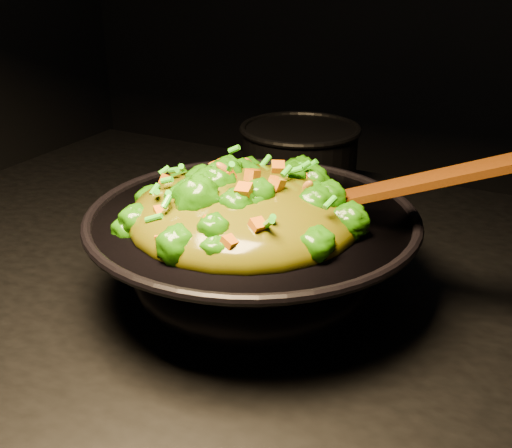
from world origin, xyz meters
The scene contains 4 objects.
wok centered at (0.07, -0.08, 0.96)m, with size 0.40×0.40×0.11m, color black, non-canonical shape.
stir_fry centered at (0.07, -0.09, 1.06)m, with size 0.28×0.28×0.10m, color #1C5906, non-canonical shape.
spatula centered at (0.25, -0.03, 1.07)m, with size 0.33×0.05×0.01m, color #321005.
back_pot centered at (-0.03, 0.30, 0.96)m, with size 0.21×0.21×0.12m, color black.
Camera 1 is at (0.42, -0.72, 1.33)m, focal length 45.00 mm.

